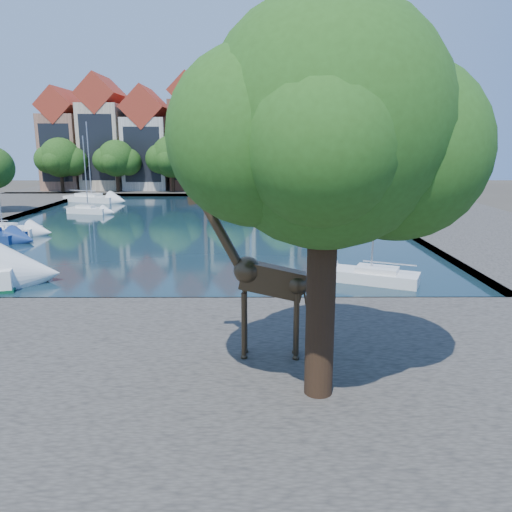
# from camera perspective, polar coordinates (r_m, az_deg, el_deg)

# --- Properties ---
(ground) EXTENTS (160.00, 160.00, 0.00)m
(ground) POSITION_cam_1_polar(r_m,az_deg,el_deg) (23.89, -14.04, -5.72)
(ground) COLOR #38332B
(ground) RESTS_ON ground
(water_basin) EXTENTS (38.00, 50.00, 0.08)m
(water_basin) POSITION_cam_1_polar(r_m,az_deg,el_deg) (46.92, -7.19, 3.65)
(water_basin) COLOR black
(water_basin) RESTS_ON ground
(near_quay) EXTENTS (50.00, 14.00, 0.50)m
(near_quay) POSITION_cam_1_polar(r_m,az_deg,el_deg) (17.56, -19.53, -12.13)
(near_quay) COLOR #4E4A43
(near_quay) RESTS_ON ground
(far_quay) EXTENTS (60.00, 16.00, 0.50)m
(far_quay) POSITION_cam_1_polar(r_m,az_deg,el_deg) (78.52, -4.40, 7.54)
(far_quay) COLOR #4E4A43
(far_quay) RESTS_ON ground
(right_quay) EXTENTS (14.00, 52.00, 0.50)m
(right_quay) POSITION_cam_1_polar(r_m,az_deg,el_deg) (50.39, 22.38, 3.66)
(right_quay) COLOR #4E4A43
(right_quay) RESTS_ON ground
(plane_tree) EXTENTS (8.32, 6.40, 10.62)m
(plane_tree) POSITION_cam_1_polar(r_m,az_deg,el_deg) (13.12, 8.49, 13.69)
(plane_tree) COLOR #332114
(plane_tree) RESTS_ON near_quay
(townhouse_west_end) EXTENTS (5.44, 9.18, 14.93)m
(townhouse_west_end) POSITION_cam_1_polar(r_m,az_deg,el_deg) (83.08, -20.89, 11.95)
(townhouse_west_end) COLOR #936650
(townhouse_west_end) RESTS_ON far_quay
(townhouse_west_mid) EXTENTS (5.94, 9.18, 16.79)m
(townhouse_west_mid) POSITION_cam_1_polar(r_m,az_deg,el_deg) (81.20, -16.87, 12.85)
(townhouse_west_mid) COLOR #C0AE94
(townhouse_west_mid) RESTS_ON far_quay
(townhouse_west_inner) EXTENTS (6.43, 9.18, 15.15)m
(townhouse_west_inner) POSITION_cam_1_polar(r_m,az_deg,el_deg) (79.63, -12.23, 12.48)
(townhouse_west_inner) COLOR beige
(townhouse_west_inner) RESTS_ON far_quay
(townhouse_center) EXTENTS (5.44, 9.18, 16.93)m
(townhouse_center) POSITION_cam_1_polar(r_m,az_deg,el_deg) (78.57, -7.50, 13.40)
(townhouse_center) COLOR brown
(townhouse_center) RESTS_ON far_quay
(townhouse_east_inner) EXTENTS (5.94, 9.18, 15.79)m
(townhouse_east_inner) POSITION_cam_1_polar(r_m,az_deg,el_deg) (78.06, -3.00, 13.02)
(townhouse_east_inner) COLOR tan
(townhouse_east_inner) RESTS_ON far_quay
(townhouse_east_mid) EXTENTS (6.43, 9.18, 16.65)m
(townhouse_east_mid) POSITION_cam_1_polar(r_m,az_deg,el_deg) (78.02, 1.90, 13.31)
(townhouse_east_mid) COLOR beige
(townhouse_east_mid) RESTS_ON far_quay
(townhouse_east_end) EXTENTS (5.44, 9.18, 14.43)m
(townhouse_east_end) POSITION_cam_1_polar(r_m,az_deg,el_deg) (78.52, 6.76, 12.50)
(townhouse_east_end) COLOR brown
(townhouse_east_end) RESTS_ON far_quay
(far_tree_far_west) EXTENTS (7.28, 5.60, 7.68)m
(far_tree_far_west) POSITION_cam_1_polar(r_m,az_deg,el_deg) (77.58, -21.40, 10.30)
(far_tree_far_west) COLOR #332114
(far_tree_far_west) RESTS_ON far_quay
(far_tree_west) EXTENTS (6.76, 5.20, 7.36)m
(far_tree_west) POSITION_cam_1_polar(r_m,az_deg,el_deg) (75.11, -15.60, 10.56)
(far_tree_west) COLOR #332114
(far_tree_west) RESTS_ON far_quay
(far_tree_mid_west) EXTENTS (7.80, 6.00, 8.00)m
(far_tree_mid_west) POSITION_cam_1_polar(r_m,az_deg,el_deg) (73.42, -9.46, 10.98)
(far_tree_mid_west) COLOR #332114
(far_tree_mid_west) RESTS_ON far_quay
(far_tree_mid_east) EXTENTS (7.02, 5.40, 7.52)m
(far_tree_mid_east) POSITION_cam_1_polar(r_m,az_deg,el_deg) (72.60, -3.10, 10.98)
(far_tree_mid_east) COLOR #332114
(far_tree_mid_east) RESTS_ON far_quay
(far_tree_east) EXTENTS (7.54, 5.80, 7.84)m
(far_tree_east) POSITION_cam_1_polar(r_m,az_deg,el_deg) (72.64, 3.34, 11.07)
(far_tree_east) COLOR #332114
(far_tree_east) RESTS_ON far_quay
(far_tree_far_east) EXTENTS (6.76, 5.20, 7.36)m
(far_tree_far_east) POSITION_cam_1_polar(r_m,az_deg,el_deg) (73.57, 9.67, 10.81)
(far_tree_far_east) COLOR #332114
(far_tree_far_east) RESTS_ON far_quay
(giraffe_statue) EXTENTS (3.77, 0.71, 5.38)m
(giraffe_statue) POSITION_cam_1_polar(r_m,az_deg,el_deg) (16.09, 0.81, -2.66)
(giraffe_statue) COLOR #372A1B
(giraffe_statue) RESTS_ON near_quay
(sailboat_left_c) EXTENTS (6.08, 2.73, 8.33)m
(sailboat_left_c) POSITION_cam_1_polar(r_m,az_deg,el_deg) (45.98, -26.98, 2.81)
(sailboat_left_c) COLOR white
(sailboat_left_c) RESTS_ON water_basin
(sailboat_left_d) EXTENTS (4.52, 2.50, 8.07)m
(sailboat_left_d) POSITION_cam_1_polar(r_m,az_deg,el_deg) (56.17, -18.64, 5.13)
(sailboat_left_d) COLOR white
(sailboat_left_d) RESTS_ON water_basin
(sailboat_left_e) EXTENTS (7.33, 4.55, 9.91)m
(sailboat_left_e) POSITION_cam_1_polar(r_m,az_deg,el_deg) (67.14, -18.27, 6.38)
(sailboat_left_e) COLOR white
(sailboat_left_e) RESTS_ON water_basin
(sailboat_right_a) EXTENTS (5.24, 3.61, 8.11)m
(sailboat_right_a) POSITION_cam_1_polar(r_m,az_deg,el_deg) (27.61, 13.02, -1.96)
(sailboat_right_a) COLOR silver
(sailboat_right_a) RESTS_ON water_basin
(sailboat_right_b) EXTENTS (5.98, 3.16, 10.26)m
(sailboat_right_b) POSITION_cam_1_polar(r_m,az_deg,el_deg) (42.17, 8.42, 3.34)
(sailboat_right_b) COLOR navy
(sailboat_right_b) RESTS_ON water_basin
(sailboat_right_c) EXTENTS (5.54, 2.27, 8.51)m
(sailboat_right_c) POSITION_cam_1_polar(r_m,az_deg,el_deg) (55.65, 9.40, 5.59)
(sailboat_right_c) COLOR white
(sailboat_right_c) RESTS_ON water_basin
(sailboat_right_d) EXTENTS (5.34, 2.63, 7.35)m
(sailboat_right_d) POSITION_cam_1_polar(r_m,az_deg,el_deg) (62.57, 7.79, 6.43)
(sailboat_right_d) COLOR silver
(sailboat_right_d) RESTS_ON water_basin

